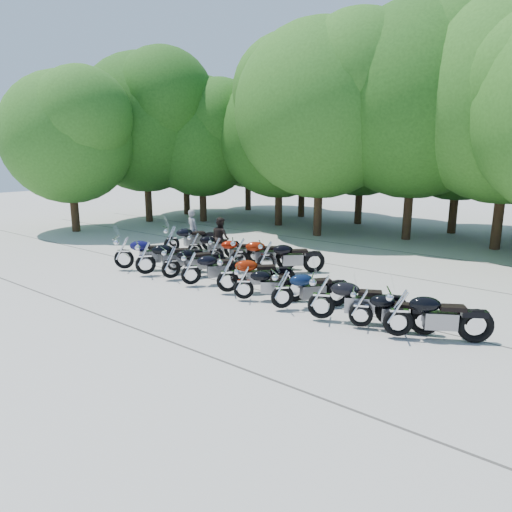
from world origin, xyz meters
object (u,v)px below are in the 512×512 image
Objects in this scene: motorcycle_1 at (145,257)px; motorcycle_11 at (195,245)px; motorcycle_0 at (124,252)px; motorcycle_8 at (361,306)px; motorcycle_5 at (244,282)px; motorcycle_12 at (216,250)px; motorcycle_6 at (282,288)px; rider_0 at (193,230)px; motorcycle_13 at (240,252)px; motorcycle_14 at (267,256)px; rider_1 at (221,237)px; motorcycle_3 at (191,267)px; motorcycle_2 at (171,262)px; motorcycle_10 at (171,239)px; motorcycle_4 at (228,273)px; motorcycle_9 at (399,311)px; motorcycle_7 at (322,296)px.

motorcycle_1 reaches higher than motorcycle_11.
motorcycle_0 reaches higher than motorcycle_8.
motorcycle_5 is 0.95× the size of motorcycle_12.
motorcycle_6 is 1.25× the size of rider_0.
motorcycle_13 is (2.09, 2.68, -0.01)m from motorcycle_1.
motorcycle_5 is 3.19m from motorcycle_14.
motorcycle_1 is at bearing 38.98° from motorcycle_6.
motorcycle_14 is 3.27m from rider_1.
motorcycle_13 is at bearing -50.30° from motorcycle_3.
motorcycle_11 is at bearing -32.67° from motorcycle_2.
rider_1 reaches higher than motorcycle_0.
motorcycle_10 is 1.33m from rider_0.
motorcycle_12 is (-7.31, 2.56, 0.03)m from motorcycle_8.
motorcycle_4 reaches higher than motorcycle_11.
motorcycle_5 is 4.51m from motorcycle_12.
motorcycle_3 is 1.25× the size of rider_0.
motorcycle_13 is at bearing 171.44° from rider_0.
rider_0 is at bearing 10.52° from motorcycle_6.
motorcycle_3 is at bearing 176.43° from motorcycle_11.
motorcycle_4 is 1.06× the size of motorcycle_6.
motorcycle_14 reaches higher than motorcycle_12.
motorcycle_1 is 1.09× the size of motorcycle_6.
motorcycle_3 is 3.91m from motorcycle_11.
motorcycle_3 is 1.00× the size of motorcycle_6.
motorcycle_5 is 4.64m from motorcycle_9.
motorcycle_5 is 0.87× the size of motorcycle_14.
motorcycle_9 is (2.00, 0.11, -0.01)m from motorcycle_7.
motorcycle_1 is 1.02× the size of motorcycle_7.
motorcycle_12 reaches higher than motorcycle_8.
motorcycle_11 is at bearing 150.73° from rider_0.
motorcycle_11 is 0.89× the size of motorcycle_13.
motorcycle_10 reaches higher than motorcycle_5.
motorcycle_3 is 4.96m from motorcycle_7.
motorcycle_7 is at bearing -174.67° from motorcycle_10.
motorcycle_9 is (4.64, 0.08, 0.09)m from motorcycle_5.
motorcycle_5 is at bearing 160.77° from motorcycle_14.
motorcycle_1 is 1.04× the size of motorcycle_9.
motorcycle_0 reaches higher than motorcycle_7.
motorcycle_12 is at bearing 40.09° from motorcycle_7.
motorcycle_0 is at bearing 33.92° from motorcycle_1.
motorcycle_8 is 6.63m from motorcycle_13.
motorcycle_10 is 1.01× the size of motorcycle_13.
motorcycle_11 is at bearing 33.09° from motorcycle_12.
motorcycle_7 is 1.18× the size of motorcycle_8.
motorcycle_0 reaches higher than motorcycle_1.
motorcycle_4 is 4.49m from motorcycle_8.
motorcycle_11 is at bearing -54.39° from motorcycle_0.
motorcycle_7 is at bearing -170.37° from motorcycle_14.
motorcycle_13 reaches higher than motorcycle_4.
motorcycle_2 is at bearing 163.36° from motorcycle_11.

